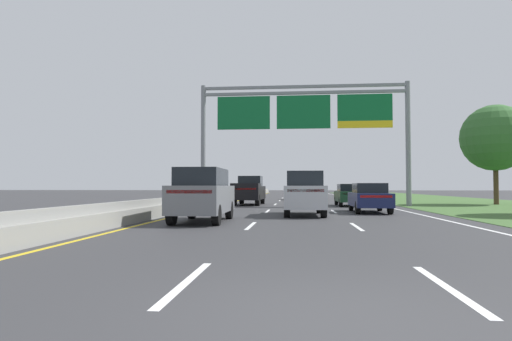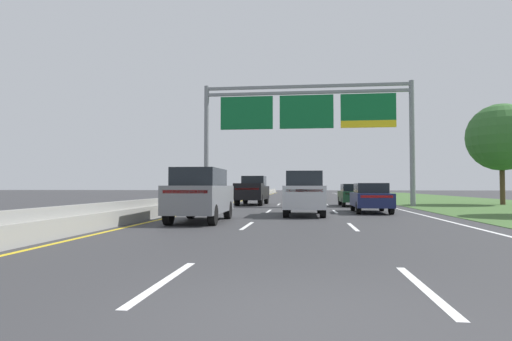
# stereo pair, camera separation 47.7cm
# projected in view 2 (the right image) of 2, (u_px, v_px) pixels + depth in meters

# --- Properties ---
(ground_plane) EXTENTS (220.00, 220.00, 0.00)m
(ground_plane) POSITION_uv_depth(u_px,v_px,m) (303.00, 202.00, 39.38)
(ground_plane) COLOR #333335
(lane_striping) EXTENTS (11.96, 106.00, 0.01)m
(lane_striping) POSITION_uv_depth(u_px,v_px,m) (303.00, 202.00, 38.93)
(lane_striping) COLOR white
(lane_striping) RESTS_ON ground
(grass_verge_right) EXTENTS (14.00, 110.00, 0.02)m
(grass_verge_right) POSITION_uv_depth(u_px,v_px,m) (462.00, 202.00, 37.77)
(grass_verge_right) COLOR #3D602D
(grass_verge_right) RESTS_ON ground
(median_barrier_concrete) EXTENTS (0.60, 110.00, 0.85)m
(median_barrier_concrete) POSITION_uv_depth(u_px,v_px,m) (232.00, 197.00, 40.16)
(median_barrier_concrete) COLOR gray
(median_barrier_concrete) RESTS_ON ground
(overhead_sign_gantry) EXTENTS (15.06, 0.42, 8.85)m
(overhead_sign_gantry) POSITION_uv_depth(u_px,v_px,m) (306.00, 118.00, 30.82)
(overhead_sign_gantry) COLOR gray
(overhead_sign_gantry) RESTS_ON ground
(pickup_truck_black) EXTENTS (2.12, 5.44, 2.20)m
(pickup_truck_black) POSITION_uv_depth(u_px,v_px,m) (253.00, 191.00, 32.70)
(pickup_truck_black) COLOR black
(pickup_truck_black) RESTS_ON ground
(car_grey_left_lane_suv) EXTENTS (1.96, 4.72, 2.11)m
(car_grey_left_lane_suv) POSITION_uv_depth(u_px,v_px,m) (201.00, 194.00, 17.05)
(car_grey_left_lane_suv) COLOR slate
(car_grey_left_lane_suv) RESTS_ON ground
(car_silver_centre_lane_suv) EXTENTS (1.94, 4.72, 2.11)m
(car_silver_centre_lane_suv) POSITION_uv_depth(u_px,v_px,m) (304.00, 193.00, 20.77)
(car_silver_centre_lane_suv) COLOR #B2B5BA
(car_silver_centre_lane_suv) RESTS_ON ground
(car_darkgreen_right_lane_sedan) EXTENTS (1.85, 4.41, 1.57)m
(car_darkgreen_right_lane_sedan) POSITION_uv_depth(u_px,v_px,m) (353.00, 195.00, 30.44)
(car_darkgreen_right_lane_sedan) COLOR #193D23
(car_darkgreen_right_lane_sedan) RESTS_ON ground
(car_gold_centre_lane_sedan) EXTENTS (1.94, 4.45, 1.57)m
(car_gold_centre_lane_sedan) POSITION_uv_depth(u_px,v_px,m) (305.00, 192.00, 44.83)
(car_gold_centre_lane_sedan) COLOR #A38438
(car_gold_centre_lane_sedan) RESTS_ON ground
(car_navy_right_lane_sedan) EXTENTS (1.88, 4.43, 1.57)m
(car_navy_right_lane_sedan) POSITION_uv_depth(u_px,v_px,m) (371.00, 197.00, 22.92)
(car_navy_right_lane_sedan) COLOR #161E47
(car_navy_right_lane_sedan) RESTS_ON ground
(roadside_tree_mid) EXTENTS (5.08, 5.08, 7.67)m
(roadside_tree_mid) POSITION_uv_depth(u_px,v_px,m) (501.00, 137.00, 32.49)
(roadside_tree_mid) COLOR #4C3823
(roadside_tree_mid) RESTS_ON ground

